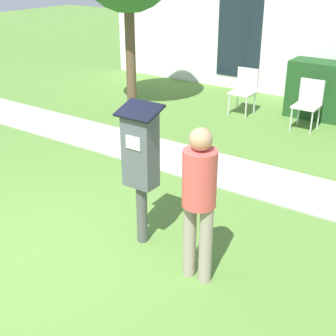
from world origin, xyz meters
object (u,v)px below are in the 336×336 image
(outdoor_chair_middle, at_px, (309,100))
(outdoor_chair_left, at_px, (245,87))
(person_standing, at_px, (199,195))
(parking_meter, at_px, (141,158))

(outdoor_chair_middle, bearing_deg, outdoor_chair_left, 165.58)
(person_standing, distance_m, outdoor_chair_middle, 5.00)
(person_standing, bearing_deg, outdoor_chair_middle, 125.26)
(parking_meter, xyz_separation_m, person_standing, (0.84, -0.21, -0.09))
(outdoor_chair_left, bearing_deg, outdoor_chair_middle, -17.15)
(parking_meter, xyz_separation_m, outdoor_chair_left, (-1.16, 4.90, -0.49))
(person_standing, bearing_deg, outdoor_chair_left, 139.30)
(person_standing, xyz_separation_m, outdoor_chair_left, (-2.01, 5.11, -0.40))
(outdoor_chair_left, relative_size, outdoor_chair_middle, 1.00)
(outdoor_chair_middle, bearing_deg, person_standing, -89.99)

